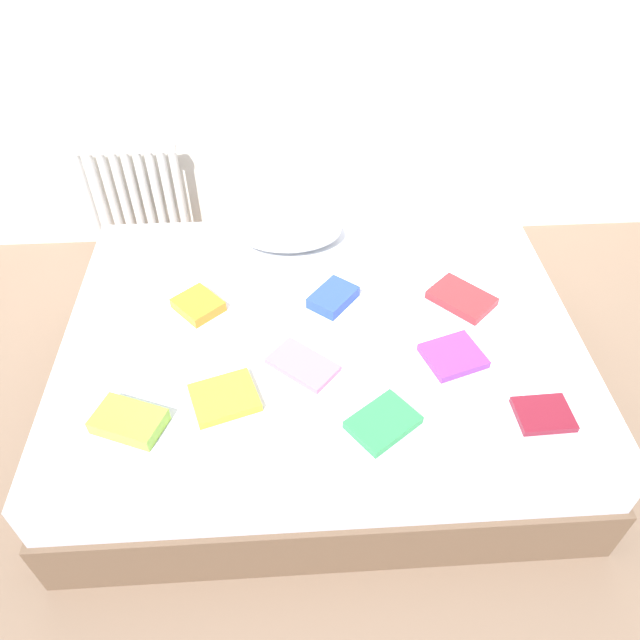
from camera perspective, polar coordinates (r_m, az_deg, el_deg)
ground_plane at (r=2.68m, az=0.07°, el=-8.17°), size 8.00×8.00×0.00m
bed at (r=2.49m, az=0.07°, el=-4.67°), size 2.00×1.50×0.50m
radiator at (r=3.44m, az=-17.38°, el=11.43°), size 0.53×0.04×0.57m
pillow at (r=2.68m, az=-2.89°, el=8.58°), size 0.46×0.29×0.13m
textbook_blue at (r=2.39m, az=1.27°, el=2.19°), size 0.22×0.23×0.05m
textbook_orange at (r=2.41m, az=-11.58°, el=1.42°), size 0.22×0.23×0.04m
textbook_maroon at (r=2.14m, az=20.59°, el=-8.44°), size 0.19×0.15×0.02m
textbook_yellow at (r=2.07m, az=-9.13°, el=-7.34°), size 0.26×0.24×0.03m
textbook_purple at (r=2.23m, az=12.62°, el=-3.37°), size 0.25×0.23×0.03m
textbook_lime at (r=2.07m, az=-17.81°, el=-9.20°), size 0.26×0.22×0.05m
textbook_green at (r=1.99m, az=6.04°, el=-9.73°), size 0.27×0.26×0.03m
textbook_pink at (r=2.15m, az=-1.67°, el=-4.30°), size 0.27×0.27×0.02m
textbook_red at (r=2.46m, az=13.38°, el=2.04°), size 0.29×0.29×0.04m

